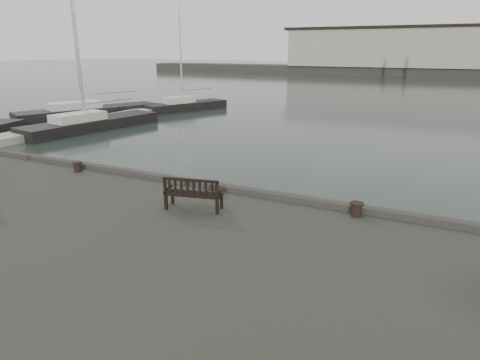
% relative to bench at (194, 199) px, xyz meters
% --- Properties ---
extents(ground, '(400.00, 400.00, 0.00)m').
position_rel_bench_xyz_m(ground, '(0.28, 2.02, -1.85)').
color(ground, black).
rests_on(ground, ground).
extents(pontoon, '(2.00, 24.00, 0.50)m').
position_rel_bench_xyz_m(pontoon, '(-19.72, 12.02, -1.60)').
color(pontoon, '#9C9C91').
rests_on(pontoon, ground).
extents(breakwater, '(140.00, 9.50, 12.20)m').
position_rel_bench_xyz_m(breakwater, '(-4.28, 94.02, 2.44)').
color(breakwater, '#383530').
rests_on(breakwater, ground).
extents(bench, '(1.69, 0.89, 0.92)m').
position_rel_bench_xyz_m(bench, '(0.00, 0.00, 0.00)').
color(bench, black).
rests_on(bench, quay).
extents(bollard_left, '(0.41, 0.41, 0.37)m').
position_rel_bench_xyz_m(bollard_left, '(-5.93, 1.38, -0.11)').
color(bollard_left, black).
rests_on(bollard_left, quay).
extents(bollard_right, '(0.48, 0.48, 0.39)m').
position_rel_bench_xyz_m(bollard_right, '(4.21, 1.52, -0.10)').
color(bollard_right, black).
rests_on(bollard_right, quay).
extents(yacht_b, '(7.62, 12.62, 16.28)m').
position_rel_bench_xyz_m(yacht_b, '(-23.43, 19.12, -1.61)').
color(yacht_b, black).
rests_on(yacht_b, ground).
extents(yacht_c, '(4.32, 11.29, 14.62)m').
position_rel_bench_xyz_m(yacht_c, '(-18.24, 14.26, -1.61)').
color(yacht_c, black).
rests_on(yacht_c, ground).
extents(yacht_d, '(5.36, 8.80, 10.93)m').
position_rel_bench_xyz_m(yacht_d, '(-17.77, 26.43, -1.62)').
color(yacht_d, black).
rests_on(yacht_d, ground).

